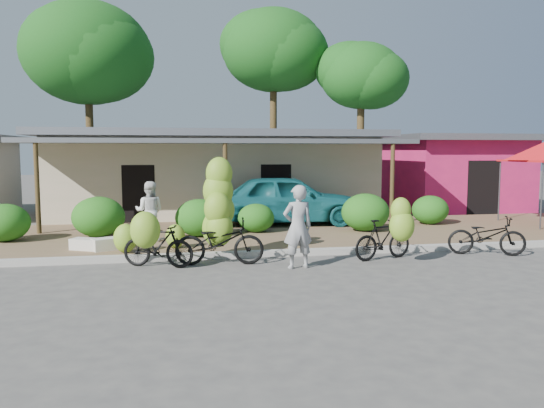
{
  "coord_description": "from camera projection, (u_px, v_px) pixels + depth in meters",
  "views": [
    {
      "loc": [
        -1.6,
        -10.61,
        2.59
      ],
      "look_at": [
        0.91,
        2.93,
        1.2
      ],
      "focal_mm": 35.0,
      "sensor_mm": 36.0,
      "label": 1
    }
  ],
  "objects": [
    {
      "name": "hedge_0",
      "position": [
        5.0,
        223.0,
        14.42
      ],
      "size": [
        1.32,
        1.19,
        1.03
      ],
      "primitive_type": "ellipsoid",
      "color": "#1E5413",
      "rests_on": "sidewalk"
    },
    {
      "name": "bystander",
      "position": [
        149.0,
        211.0,
        14.53
      ],
      "size": [
        0.91,
        0.78,
        1.64
      ],
      "primitive_type": "imported",
      "rotation": [
        0.0,
        0.0,
        2.92
      ],
      "color": "white",
      "rests_on": "sidewalk"
    },
    {
      "name": "ground",
      "position": [
        255.0,
        277.0,
        10.93
      ],
      "size": [
        100.0,
        100.0,
        0.0
      ],
      "primitive_type": "plane",
      "color": "#4A4744",
      "rests_on": "ground"
    },
    {
      "name": "bike_left",
      "position": [
        155.0,
        242.0,
        11.59
      ],
      "size": [
        1.7,
        1.39,
        1.33
      ],
      "rotation": [
        0.0,
        0.0,
        1.2
      ],
      "color": "black",
      "rests_on": "ground"
    },
    {
      "name": "bike_center",
      "position": [
        219.0,
        223.0,
        12.22
      ],
      "size": [
        2.07,
        1.31,
        2.44
      ],
      "rotation": [
        0.0,
        0.0,
        1.47
      ],
      "color": "black",
      "rests_on": "ground"
    },
    {
      "name": "shop_main",
      "position": [
        214.0,
        172.0,
        21.44
      ],
      "size": [
        13.0,
        8.5,
        3.35
      ],
      "color": "beige",
      "rests_on": "ground"
    },
    {
      "name": "hedge_3",
      "position": [
        256.0,
        218.0,
        16.07
      ],
      "size": [
        1.12,
        1.0,
        0.87
      ],
      "primitive_type": "ellipsoid",
      "color": "#1E5413",
      "rests_on": "sidewalk"
    },
    {
      "name": "loose_banana_c",
      "position": [
        300.0,
        234.0,
        13.94
      ],
      "size": [
        0.47,
        0.4,
        0.59
      ],
      "primitive_type": "ellipsoid",
      "color": "#8DB32C",
      "rests_on": "sidewalk"
    },
    {
      "name": "sack_far",
      "position": [
        86.0,
        244.0,
        13.24
      ],
      "size": [
        0.84,
        0.68,
        0.28
      ],
      "primitive_type": "cube",
      "rotation": [
        0.0,
        0.0,
        -0.47
      ],
      "color": "beige",
      "rests_on": "sidewalk"
    },
    {
      "name": "hedge_4",
      "position": [
        365.0,
        212.0,
        16.3
      ],
      "size": [
        1.49,
        1.34,
        1.16
      ],
      "primitive_type": "ellipsoid",
      "color": "#1E5413",
      "rests_on": "sidewalk"
    },
    {
      "name": "tree_near_right",
      "position": [
        357.0,
        74.0,
        25.91
      ],
      "size": [
        4.23,
        4.03,
        7.9
      ],
      "color": "#4E3B1F",
      "rests_on": "ground"
    },
    {
      "name": "sack_near",
      "position": [
        110.0,
        244.0,
        13.25
      ],
      "size": [
        0.94,
        0.73,
        0.3
      ],
      "primitive_type": "cube",
      "rotation": [
        0.0,
        0.0,
        0.45
      ],
      "color": "beige",
      "rests_on": "sidewalk"
    },
    {
      "name": "curb",
      "position": [
        242.0,
        254.0,
        12.87
      ],
      "size": [
        60.0,
        0.25,
        0.15
      ],
      "primitive_type": "cube",
      "color": "#A8A399",
      "rests_on": "ground"
    },
    {
      "name": "hedge_1",
      "position": [
        98.0,
        217.0,
        15.16
      ],
      "size": [
        1.49,
        1.34,
        1.16
      ],
      "primitive_type": "ellipsoid",
      "color": "#1E5413",
      "rests_on": "sidewalk"
    },
    {
      "name": "vendor",
      "position": [
        298.0,
        227.0,
        11.63
      ],
      "size": [
        0.72,
        0.52,
        1.85
      ],
      "primitive_type": "imported",
      "rotation": [
        0.0,
        0.0,
        3.26
      ],
      "color": "#959595",
      "rests_on": "ground"
    },
    {
      "name": "teal_van",
      "position": [
        287.0,
        199.0,
        17.79
      ],
      "size": [
        5.05,
        2.29,
        1.68
      ],
      "primitive_type": "imported",
      "rotation": [
        0.0,
        0.0,
        1.51
      ],
      "color": "#165E65",
      "rests_on": "sidewalk"
    },
    {
      "name": "tree_far_center",
      "position": [
        83.0,
        51.0,
        24.93
      ],
      "size": [
        6.05,
        6.0,
        9.55
      ],
      "color": "#4E3B1F",
      "rests_on": "ground"
    },
    {
      "name": "shop_pink",
      "position": [
        452.0,
        171.0,
        23.41
      ],
      "size": [
        6.0,
        6.0,
        3.25
      ],
      "color": "#D5205E",
      "rests_on": "ground"
    },
    {
      "name": "hedge_2",
      "position": [
        199.0,
        218.0,
        15.3
      ],
      "size": [
        1.38,
        1.25,
        1.08
      ],
      "primitive_type": "ellipsoid",
      "color": "#1E5413",
      "rests_on": "sidewalk"
    },
    {
      "name": "loose_banana_b",
      "position": [
        175.0,
        236.0,
        13.43
      ],
      "size": [
        0.49,
        0.42,
        0.62
      ],
      "primitive_type": "ellipsoid",
      "color": "#8DB32C",
      "rests_on": "sidewalk"
    },
    {
      "name": "hedge_5",
      "position": [
        430.0,
        210.0,
        17.84
      ],
      "size": [
        1.24,
        1.11,
        0.97
      ],
      "primitive_type": "ellipsoid",
      "color": "#1E5413",
      "rests_on": "sidewalk"
    },
    {
      "name": "bike_far_right",
      "position": [
        487.0,
        236.0,
        13.15
      ],
      "size": [
        1.95,
        1.28,
        0.97
      ],
      "rotation": [
        0.0,
        0.0,
        1.19
      ],
      "color": "black",
      "rests_on": "ground"
    },
    {
      "name": "sidewalk",
      "position": [
        229.0,
        236.0,
        15.81
      ],
      "size": [
        60.0,
        6.0,
        0.12
      ],
      "primitive_type": "cube",
      "color": "brown",
      "rests_on": "ground"
    },
    {
      "name": "tree_center_right",
      "position": [
        269.0,
        49.0,
        27.0
      ],
      "size": [
        5.32,
        5.21,
        9.74
      ],
      "color": "#4E3B1F",
      "rests_on": "ground"
    },
    {
      "name": "loose_banana_a",
      "position": [
        125.0,
        238.0,
        12.84
      ],
      "size": [
        0.57,
        0.48,
        0.71
      ],
      "primitive_type": "ellipsoid",
      "color": "#8DB32C",
      "rests_on": "sidewalk"
    },
    {
      "name": "bike_right",
      "position": [
        388.0,
        234.0,
        12.41
      ],
      "size": [
        1.68,
        1.32,
        1.54
      ],
      "rotation": [
        0.0,
        0.0,
        1.86
      ],
      "color": "black",
      "rests_on": "ground"
    }
  ]
}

